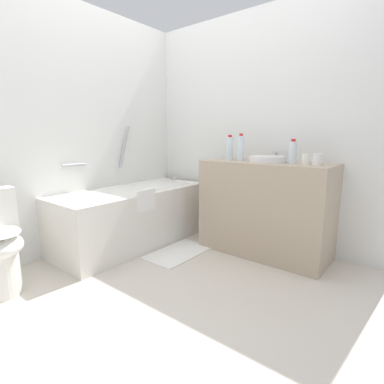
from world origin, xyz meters
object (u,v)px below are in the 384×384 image
at_px(water_bottle_0, 230,148).
at_px(water_bottle_1, 293,152).
at_px(drinking_glass_1, 306,159).
at_px(sink_basin, 267,159).
at_px(drinking_glass_2, 240,156).
at_px(bath_mat, 178,253).
at_px(bathtub, 133,214).
at_px(water_bottle_2, 241,148).
at_px(sink_faucet, 276,157).
at_px(drinking_glass_0, 317,159).

relative_size(water_bottle_0, water_bottle_1, 1.17).
distance_m(water_bottle_0, drinking_glass_1, 0.76).
xyz_separation_m(sink_basin, drinking_glass_2, (0.06, 0.32, 0.01)).
xyz_separation_m(water_bottle_1, bath_mat, (-0.55, 0.85, -0.97)).
height_order(bathtub, water_bottle_2, bathtub).
xyz_separation_m(sink_basin, water_bottle_2, (-0.02, 0.27, 0.09)).
xyz_separation_m(sink_faucet, drinking_glass_1, (-0.20, -0.35, 0.01)).
height_order(water_bottle_0, water_bottle_1, water_bottle_0).
relative_size(sink_faucet, water_bottle_0, 0.62).
xyz_separation_m(bathtub, water_bottle_1, (0.62, -1.41, 0.67)).
bearing_deg(bathtub, sink_faucet, -55.84).
xyz_separation_m(water_bottle_1, water_bottle_2, (-0.04, 0.49, 0.02)).
bearing_deg(water_bottle_1, bath_mat, 122.58).
relative_size(water_bottle_2, drinking_glass_0, 2.73).
xyz_separation_m(sink_basin, water_bottle_0, (0.00, 0.41, 0.09)).
height_order(bathtub, drinking_glass_1, bathtub).
bearing_deg(water_bottle_2, bathtub, 122.54).
relative_size(water_bottle_1, water_bottle_2, 0.82).
bearing_deg(bath_mat, sink_faucet, -40.86).
height_order(sink_faucet, water_bottle_1, water_bottle_1).
xyz_separation_m(sink_faucet, water_bottle_0, (-0.19, 0.41, 0.08)).
bearing_deg(bathtub, water_bottle_2, -57.46).
xyz_separation_m(water_bottle_0, drinking_glass_1, (-0.00, -0.75, -0.07)).
distance_m(water_bottle_2, drinking_glass_1, 0.62).
xyz_separation_m(water_bottle_2, bath_mat, (-0.51, 0.36, -1.00)).
distance_m(water_bottle_0, drinking_glass_0, 0.85).
relative_size(water_bottle_2, bath_mat, 0.40).
height_order(water_bottle_1, drinking_glass_1, water_bottle_1).
distance_m(water_bottle_0, water_bottle_2, 0.14).
distance_m(sink_basin, water_bottle_1, 0.24).
relative_size(sink_basin, bath_mat, 0.51).
xyz_separation_m(bathtub, water_bottle_0, (0.61, -0.78, 0.69)).
bearing_deg(bath_mat, bathtub, 97.82).
relative_size(drinking_glass_0, drinking_glass_1, 1.10).
distance_m(sink_faucet, drinking_glass_0, 0.48).
bearing_deg(drinking_glass_2, water_bottle_1, -94.49).
bearing_deg(water_bottle_1, sink_faucet, 51.06).
distance_m(water_bottle_0, water_bottle_1, 0.63).
xyz_separation_m(water_bottle_2, drinking_glass_1, (0.02, -0.61, -0.08)).
distance_m(drinking_glass_2, bath_mat, 1.13).
distance_m(drinking_glass_0, drinking_glass_2, 0.76).
distance_m(sink_faucet, water_bottle_0, 0.46).
bearing_deg(sink_faucet, water_bottle_0, 115.51).
bearing_deg(bathtub, drinking_glass_0, -69.53).
height_order(sink_faucet, water_bottle_2, water_bottle_2).
bearing_deg(sink_basin, sink_faucet, 0.00).
bearing_deg(sink_faucet, drinking_glass_1, -119.76).
height_order(bathtub, sink_basin, bathtub).
xyz_separation_m(water_bottle_2, drinking_glass_0, (0.02, -0.71, -0.07)).
distance_m(bathtub, bath_mat, 0.64).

